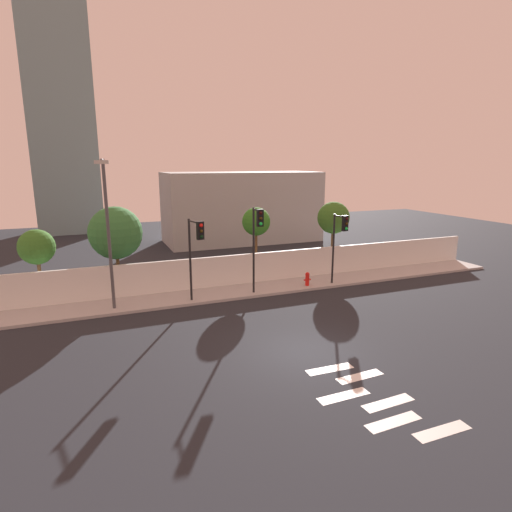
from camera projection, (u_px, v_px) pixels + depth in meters
ground_plane at (305, 352)px, 16.39m from camera, size 80.00×80.00×0.00m
sidewalk at (237, 292)px, 23.80m from camera, size 36.00×2.40×0.15m
perimeter_wall at (230, 270)px, 24.75m from camera, size 36.00×0.18×1.80m
crosswalk_marking at (373, 397)px, 13.23m from camera, size 3.36×4.72×0.01m
traffic_light_left at (196, 243)px, 20.91m from camera, size 0.53×1.48×4.37m
traffic_light_center at (340, 234)px, 24.23m from camera, size 0.41×1.15×4.23m
traffic_light_right at (257, 233)px, 22.16m from camera, size 0.35×1.34×4.82m
street_lamp_curbside at (108, 225)px, 19.79m from camera, size 0.62×1.80×7.36m
fire_hydrant at (307, 278)px, 24.70m from camera, size 0.44×0.26×0.81m
roadside_tree_leftmost at (37, 247)px, 22.06m from camera, size 1.89×1.89×3.89m
roadside_tree_midleft at (116, 233)px, 23.40m from camera, size 2.99×2.99×4.95m
roadside_tree_midright at (256, 222)px, 26.47m from camera, size 1.81×1.81×4.56m
roadside_tree_rightmost at (333, 218)px, 28.55m from camera, size 2.21×2.21×4.73m
low_building_distant at (242, 207)px, 39.07m from camera, size 14.33×6.00×6.48m
tower_on_skyline at (60, 91)px, 41.97m from camera, size 6.34×5.00×28.78m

